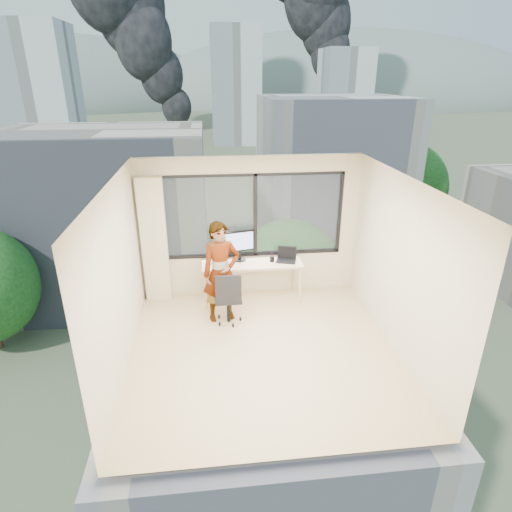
{
  "coord_description": "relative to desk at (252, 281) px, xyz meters",
  "views": [
    {
      "loc": [
        -0.73,
        -5.35,
        3.86
      ],
      "look_at": [
        0.0,
        1.0,
        1.15
      ],
      "focal_mm": 29.91,
      "sensor_mm": 36.0,
      "label": 1
    }
  ],
  "objects": [
    {
      "name": "handbag",
      "position": [
        0.72,
        0.17,
        0.47
      ],
      "size": [
        0.27,
        0.18,
        0.19
      ],
      "primitive_type": "ellipsoid",
      "rotation": [
        0.0,
        0.0,
        -0.23
      ],
      "color": "#0D5353",
      "rests_on": "desk"
    },
    {
      "name": "chair",
      "position": [
        -0.48,
        -0.74,
        0.11
      ],
      "size": [
        0.5,
        0.5,
        0.97
      ],
      "primitive_type": null,
      "rotation": [
        0.0,
        0.0,
        0.0
      ],
      "color": "black",
      "rests_on": "floor"
    },
    {
      "name": "pen_cup",
      "position": [
        0.37,
        -0.0,
        0.43
      ],
      "size": [
        0.09,
        0.09,
        0.1
      ],
      "primitive_type": "cylinder",
      "rotation": [
        0.0,
        0.0,
        0.03
      ],
      "color": "black",
      "rests_on": "desk"
    },
    {
      "name": "window_wall",
      "position": [
        0.05,
        0.34,
        1.15
      ],
      "size": [
        3.3,
        0.16,
        1.55
      ],
      "primitive_type": null,
      "color": "black",
      "rests_on": "ground"
    },
    {
      "name": "curtain",
      "position": [
        -1.72,
        0.22,
        0.77
      ],
      "size": [
        0.45,
        0.14,
        2.3
      ],
      "primitive_type": "cube",
      "color": "beige",
      "rests_on": "floor"
    },
    {
      "name": "wall_left",
      "position": [
        -2.0,
        -1.66,
        0.93
      ],
      "size": [
        0.01,
        4.0,
        2.6
      ],
      "primitive_type": "cube",
      "color": "beige",
      "rests_on": "ground"
    },
    {
      "name": "hill_a",
      "position": [
        -120.0,
        318.34,
        -14.38
      ],
      "size": [
        288.0,
        216.0,
        90.0
      ],
      "primitive_type": "ellipsoid",
      "color": "slate",
      "rests_on": "exterior_ground"
    },
    {
      "name": "near_bldg_b",
      "position": [
        12.0,
        36.34,
        -6.38
      ],
      "size": [
        14.0,
        13.0,
        16.0
      ],
      "primitive_type": "cube",
      "color": "silver",
      "rests_on": "exterior_ground"
    },
    {
      "name": "near_bldg_a",
      "position": [
        -9.0,
        28.34,
        -7.38
      ],
      "size": [
        16.0,
        12.0,
        14.0
      ],
      "primitive_type": "cube",
      "color": "beige",
      "rests_on": "exterior_ground"
    },
    {
      "name": "ceiling",
      "position": [
        0.0,
        -1.66,
        2.23
      ],
      "size": [
        4.0,
        4.0,
        0.01
      ],
      "primitive_type": "cube",
      "color": "white",
      "rests_on": "ground"
    },
    {
      "name": "hill_b",
      "position": [
        100.0,
        318.34,
        -14.38
      ],
      "size": [
        300.0,
        220.0,
        96.0
      ],
      "primitive_type": "ellipsoid",
      "color": "slate",
      "rests_on": "exterior_ground"
    },
    {
      "name": "floor",
      "position": [
        0.0,
        -1.66,
        -0.38
      ],
      "size": [
        4.0,
        4.0,
        0.01
      ],
      "primitive_type": "cube",
      "color": "tan",
      "rests_on": "ground"
    },
    {
      "name": "person",
      "position": [
        -0.57,
        -0.61,
        0.49
      ],
      "size": [
        0.71,
        0.55,
        1.73
      ],
      "primitive_type": "imported",
      "rotation": [
        0.0,
        0.0,
        0.23
      ],
      "color": "#2D2D33",
      "rests_on": "floor"
    },
    {
      "name": "far_tower_c",
      "position": [
        45.0,
        138.34,
        -1.38
      ],
      "size": [
        15.0,
        15.0,
        26.0
      ],
      "primitive_type": "cube",
      "color": "silver",
      "rests_on": "exterior_ground"
    },
    {
      "name": "far_tower_a",
      "position": [
        -35.0,
        93.34,
        -0.38
      ],
      "size": [
        14.0,
        14.0,
        28.0
      ],
      "primitive_type": "cube",
      "color": "silver",
      "rests_on": "exterior_ground"
    },
    {
      "name": "tree_c",
      "position": [
        22.0,
        38.34,
        -9.38
      ],
      "size": [
        8.4,
        8.4,
        10.0
      ],
      "primitive_type": null,
      "color": "#174517",
      "rests_on": "exterior_ground"
    },
    {
      "name": "cellphone",
      "position": [
        -0.38,
        -0.06,
        0.38
      ],
      "size": [
        0.11,
        0.08,
        0.01
      ],
      "primitive_type": "cube",
      "rotation": [
        0.0,
        0.0,
        -0.36
      ],
      "color": "black",
      "rests_on": "desk"
    },
    {
      "name": "game_console",
      "position": [
        -0.63,
        0.17,
        0.42
      ],
      "size": [
        0.38,
        0.34,
        0.08
      ],
      "primitive_type": "cube",
      "rotation": [
        0.0,
        0.0,
        0.19
      ],
      "color": "white",
      "rests_on": "desk"
    },
    {
      "name": "smoke_plume_b",
      "position": [
        55.0,
        168.34,
        26.62
      ],
      "size": [
        30.0,
        18.0,
        70.0
      ],
      "primitive_type": null,
      "color": "black",
      "rests_on": "exterior_ground"
    },
    {
      "name": "wall_right",
      "position": [
        2.0,
        -1.66,
        0.93
      ],
      "size": [
        0.01,
        4.0,
        2.6
      ],
      "primitive_type": "cube",
      "color": "beige",
      "rests_on": "ground"
    },
    {
      "name": "far_tower_b",
      "position": [
        8.0,
        118.34,
        0.62
      ],
      "size": [
        13.0,
        13.0,
        30.0
      ],
      "primitive_type": "cube",
      "color": "silver",
      "rests_on": "exterior_ground"
    },
    {
      "name": "monitor",
      "position": [
        -0.21,
        0.13,
        0.66
      ],
      "size": [
        0.59,
        0.24,
        0.57
      ],
      "primitive_type": null,
      "rotation": [
        0.0,
        0.0,
        0.22
      ],
      "color": "black",
      "rests_on": "desk"
    },
    {
      "name": "desk",
      "position": [
        0.0,
        0.0,
        0.0
      ],
      "size": [
        1.8,
        0.6,
        0.75
      ],
      "primitive_type": "cube",
      "color": "tan",
      "rests_on": "floor"
    },
    {
      "name": "tree_b",
      "position": [
        4.0,
        16.34,
        -9.88
      ],
      "size": [
        7.6,
        7.6,
        9.0
      ],
      "primitive_type": null,
      "color": "#174517",
      "rests_on": "exterior_ground"
    },
    {
      "name": "wall_front",
      "position": [
        0.0,
        -3.66,
        0.93
      ],
      "size": [
        4.0,
        0.01,
        2.6
      ],
      "primitive_type": "cube",
      "color": "beige",
      "rests_on": "ground"
    },
    {
      "name": "far_tower_d",
      "position": [
        -60.0,
        148.34,
        -3.38
      ],
      "size": [
        16.0,
        14.0,
        22.0
      ],
      "primitive_type": "cube",
      "color": "silver",
      "rests_on": "exterior_ground"
    },
    {
      "name": "laptop",
      "position": [
        0.62,
        -0.03,
        0.49
      ],
      "size": [
        0.43,
        0.44,
        0.22
      ],
      "primitive_type": null,
      "rotation": [
        0.0,
        0.0,
        -0.27
      ],
      "color": "black",
      "rests_on": "desk"
    },
    {
      "name": "exterior_ground",
      "position": [
        0.0,
        118.34,
        -14.38
      ],
      "size": [
        400.0,
        400.0,
        0.04
      ],
      "primitive_type": "cube",
      "color": "#515B3D",
      "rests_on": "ground"
    }
  ]
}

